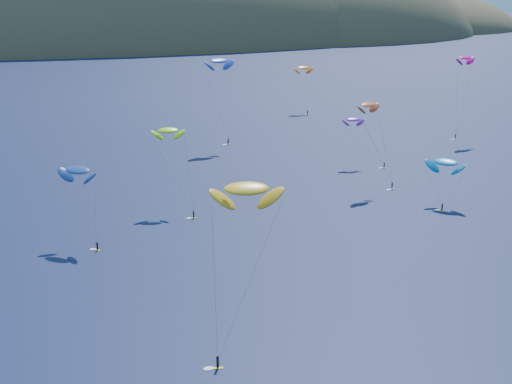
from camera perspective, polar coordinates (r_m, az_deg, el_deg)
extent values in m
ellipsoid|color=#3D3526|center=(614.67, -11.38, 10.80)|extent=(600.00, 300.00, 210.00)
ellipsoid|color=#3D3526|center=(634.56, 3.61, 11.57)|extent=(320.00, 220.00, 156.00)
ellipsoid|color=#3D3526|center=(721.93, 11.50, 12.26)|extent=(240.00, 180.00, 84.00)
cube|color=yellow|center=(97.04, -3.08, -13.89)|extent=(1.52, 0.73, 0.08)
cylinder|color=black|center=(96.57, -3.09, -13.42)|extent=(0.34, 0.34, 1.56)
sphere|color=#8C6047|center=(96.12, -3.10, -12.95)|extent=(0.26, 0.26, 0.26)
ellipsoid|color=gold|center=(95.94, -0.77, 0.29)|extent=(10.17, 6.34, 5.27)
cube|color=yellow|center=(153.05, -5.00, -2.07)|extent=(1.33, 0.56, 0.07)
cylinder|color=black|center=(152.78, -5.01, -1.79)|extent=(0.30, 0.30, 1.38)
sphere|color=#8C6047|center=(152.53, -5.02, -1.50)|extent=(0.23, 0.23, 0.23)
ellipsoid|color=#81DD08|center=(158.58, -7.05, 4.93)|extent=(7.31, 4.19, 3.86)
cube|color=yellow|center=(219.49, -2.24, 3.84)|extent=(1.51, 0.78, 0.08)
cylinder|color=black|center=(219.29, -2.24, 4.08)|extent=(0.34, 0.34, 1.55)
sphere|color=#8C6047|center=(219.09, -2.25, 4.31)|extent=(0.26, 0.26, 0.26)
ellipsoid|color=#1B38BE|center=(216.83, -2.99, 10.46)|extent=(10.41, 6.80, 5.34)
cube|color=yellow|center=(162.19, 14.64, -1.47)|extent=(1.12, 1.27, 0.07)
cylinder|color=black|center=(161.94, 14.67, -1.19)|extent=(0.31, 0.31, 1.41)
sphere|color=#8C6047|center=(161.70, 14.69, -0.92)|extent=(0.24, 0.24, 0.24)
ellipsoid|color=#0264A5|center=(165.79, 14.94, 2.33)|extent=(8.69, 9.45, 4.92)
cube|color=yellow|center=(195.23, 10.21, 1.92)|extent=(1.28, 0.56, 0.07)
cylinder|color=black|center=(195.03, 10.22, 2.14)|extent=(0.29, 0.29, 1.32)
sphere|color=#8C6047|center=(194.84, 10.23, 2.36)|extent=(0.22, 0.22, 0.22)
ellipsoid|color=#50118D|center=(195.90, 7.78, 5.78)|extent=(6.40, 3.75, 3.36)
cube|color=yellow|center=(235.09, 15.64, 4.11)|extent=(1.33, 0.72, 0.07)
cylinder|color=black|center=(234.92, 15.66, 4.30)|extent=(0.30, 0.30, 1.36)
sphere|color=#8C6047|center=(234.76, 15.67, 4.48)|extent=(0.23, 0.23, 0.23)
ellipsoid|color=#E0008C|center=(235.32, 16.39, 10.29)|extent=(8.32, 5.60, 4.25)
cube|color=yellow|center=(176.15, 10.81, 0.25)|extent=(1.36, 0.89, 0.07)
cylinder|color=black|center=(175.92, 10.83, 0.51)|extent=(0.31, 0.31, 1.41)
sphere|color=#8C6047|center=(175.70, 10.84, 0.76)|extent=(0.24, 0.24, 0.24)
ellipsoid|color=#B64924|center=(174.16, 8.96, 6.94)|extent=(7.64, 5.76, 3.86)
cube|color=yellow|center=(138.22, -12.56, -4.56)|extent=(1.23, 1.17, 0.07)
cylinder|color=black|center=(137.92, -12.58, -4.24)|extent=(0.31, 0.31, 1.41)
sphere|color=#8C6047|center=(137.64, -12.60, -3.92)|extent=(0.24, 0.24, 0.24)
ellipsoid|color=navy|center=(140.67, -14.10, 1.72)|extent=(8.72, 8.44, 4.63)
cube|color=yellow|center=(267.79, 4.14, 6.20)|extent=(1.32, 0.43, 0.07)
cylinder|color=black|center=(267.64, 4.15, 6.37)|extent=(0.31, 0.31, 1.39)
sphere|color=#8C6047|center=(267.49, 4.15, 6.55)|extent=(0.23, 0.23, 0.23)
ellipsoid|color=#D15911|center=(274.88, 3.80, 9.91)|extent=(8.00, 3.99, 4.38)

